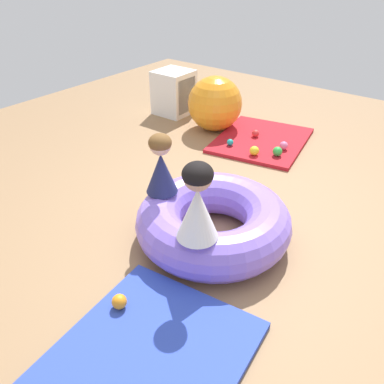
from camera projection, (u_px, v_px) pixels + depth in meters
The scene contains 14 objects.
ground_plane at pixel (226, 232), 3.22m from camera, with size 8.00×8.00×0.00m, color #93704C.
gym_mat_near_right at pixel (134, 374), 2.14m from camera, with size 1.35×0.98×0.04m, color #2D47B7.
gym_mat_front at pixel (261, 140), 4.66m from camera, with size 1.13×0.94×0.04m, color #B21923.
inflatable_cushion at pixel (213, 221), 3.04m from camera, with size 1.16×1.16×0.34m, color #8466E0.
child_in_navy at pixel (161, 164), 2.97m from camera, with size 0.32×0.32×0.47m.
child_in_white at pixel (197, 202), 2.48m from camera, with size 0.38×0.38×0.53m.
play_ball_green at pixel (277, 151), 4.25m from camera, with size 0.10×0.10×0.10m, color green.
play_ball_yellow at pixel (254, 151), 4.26m from camera, with size 0.10×0.10×0.10m, color yellow.
play_ball_teal at pixel (230, 142), 4.47m from camera, with size 0.07×0.07×0.07m, color teal.
play_ball_pink at pixel (284, 146), 4.38m from camera, with size 0.09×0.09×0.09m, color pink.
play_ball_orange at pixel (119, 302), 2.48m from camera, with size 0.09×0.09×0.09m, color orange.
play_ball_red at pixel (256, 133), 4.67m from camera, with size 0.08×0.08×0.08m, color red.
exercise_ball_large at pixel (215, 104), 4.81m from camera, with size 0.65×0.65×0.65m, color orange.
storage_cube at pixel (175, 93), 5.30m from camera, with size 0.44×0.44×0.56m.
Camera 1 is at (-2.21, -1.35, 1.96)m, focal length 38.06 mm.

